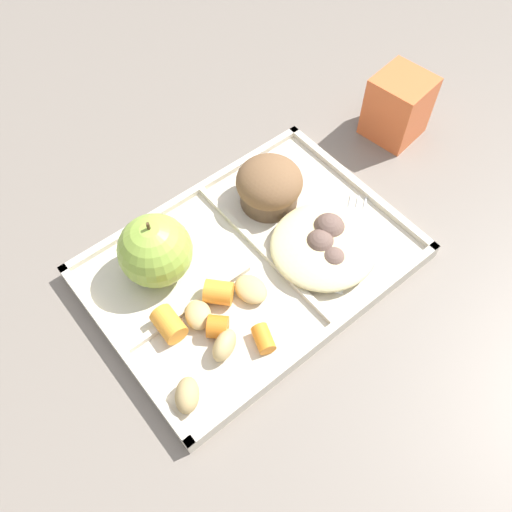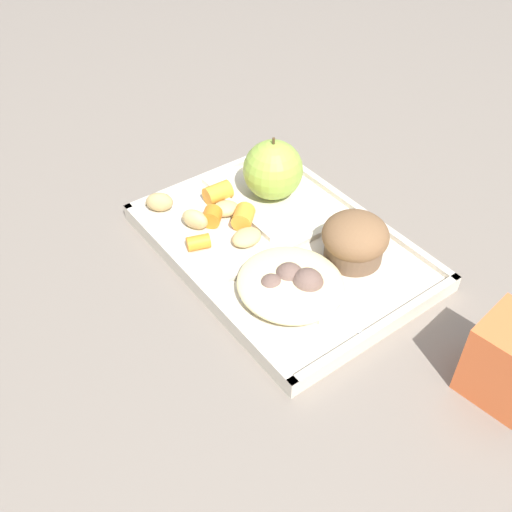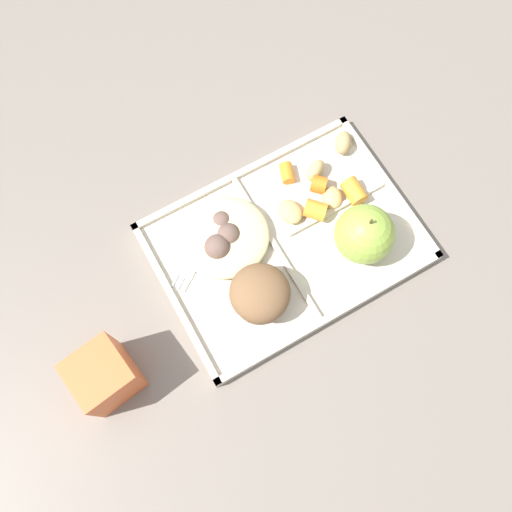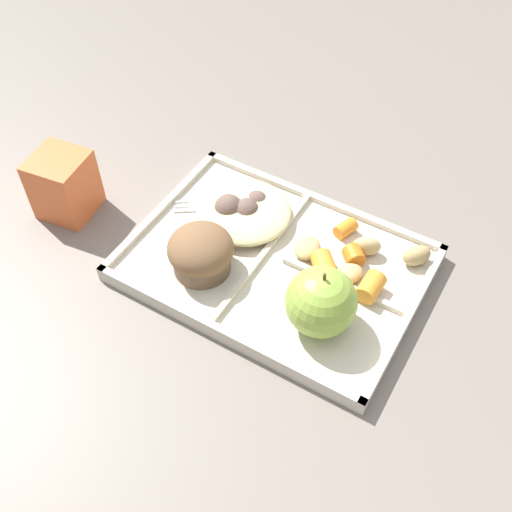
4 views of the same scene
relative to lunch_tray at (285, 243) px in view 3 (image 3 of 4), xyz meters
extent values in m
plane|color=slate|center=(0.00, 0.00, -0.01)|extent=(6.00, 6.00, 0.00)
cube|color=beige|center=(0.00, 0.00, 0.00)|extent=(0.35, 0.25, 0.01)
cube|color=beige|center=(0.00, -0.12, 0.01)|extent=(0.35, 0.01, 0.01)
cube|color=beige|center=(0.00, 0.12, 0.01)|extent=(0.35, 0.01, 0.01)
cube|color=beige|center=(-0.17, 0.00, 0.01)|extent=(0.01, 0.25, 0.01)
cube|color=beige|center=(0.17, 0.00, 0.01)|extent=(0.01, 0.25, 0.01)
cube|color=beige|center=(0.02, 0.00, 0.01)|extent=(0.01, 0.23, 0.01)
cube|color=beige|center=(-0.09, -0.01, 0.01)|extent=(0.16, 0.01, 0.01)
sphere|color=#93B742|center=(-0.09, 0.05, 0.05)|extent=(0.08, 0.08, 0.08)
cylinder|color=#4C381E|center=(-0.09, 0.05, 0.09)|extent=(0.00, 0.00, 0.01)
cylinder|color=brown|center=(0.07, 0.05, 0.02)|extent=(0.07, 0.07, 0.02)
ellipsoid|color=brown|center=(0.07, 0.05, 0.04)|extent=(0.08, 0.08, 0.05)
cylinder|color=orange|center=(-0.06, -0.02, 0.02)|extent=(0.04, 0.04, 0.03)
cylinder|color=orange|center=(-0.12, -0.01, 0.02)|extent=(0.03, 0.04, 0.03)
cylinder|color=orange|center=(-0.05, -0.09, 0.02)|extent=(0.03, 0.03, 0.02)
cylinder|color=orange|center=(-0.08, -0.05, 0.02)|extent=(0.03, 0.03, 0.02)
ellipsoid|color=tan|center=(-0.03, -0.03, 0.01)|extent=(0.03, 0.04, 0.02)
ellipsoid|color=tan|center=(-0.15, -0.09, 0.02)|extent=(0.04, 0.04, 0.03)
ellipsoid|color=tan|center=(-0.09, -0.02, 0.02)|extent=(0.04, 0.04, 0.02)
ellipsoid|color=tan|center=(-0.09, -0.07, 0.02)|extent=(0.04, 0.03, 0.03)
ellipsoid|color=beige|center=(0.07, -0.04, 0.02)|extent=(0.12, 0.12, 0.03)
sphere|color=brown|center=(0.09, -0.03, 0.03)|extent=(0.04, 0.04, 0.04)
sphere|color=brown|center=(0.06, -0.06, 0.02)|extent=(0.03, 0.03, 0.03)
sphere|color=brown|center=(0.07, -0.04, 0.02)|extent=(0.03, 0.03, 0.03)
cube|color=white|center=(0.09, -0.07, 0.01)|extent=(0.08, 0.06, 0.00)
cube|color=white|center=(0.13, -0.03, 0.01)|extent=(0.04, 0.03, 0.00)
cylinder|color=white|center=(0.16, -0.03, 0.01)|extent=(0.02, 0.01, 0.00)
cylinder|color=white|center=(0.15, -0.02, 0.01)|extent=(0.02, 0.01, 0.00)
cylinder|color=white|center=(0.15, -0.01, 0.01)|extent=(0.02, 0.01, 0.00)
cube|color=orange|center=(0.29, 0.05, 0.04)|extent=(0.08, 0.08, 0.09)
camera|label=1|loc=(-0.20, -0.26, 0.52)|focal=37.53mm
camera|label=2|loc=(0.43, -0.35, 0.49)|focal=41.48mm
camera|label=3|loc=(0.16, 0.21, 0.72)|focal=38.41mm
camera|label=4|loc=(-0.23, 0.44, 0.60)|focal=43.77mm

